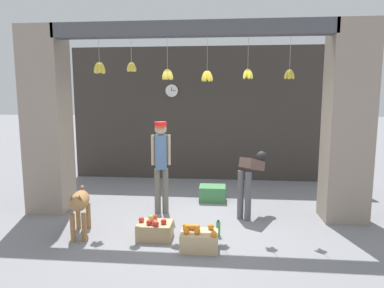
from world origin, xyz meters
TOP-DOWN VIEW (x-y plane):
  - ground_plane at (0.00, 0.00)m, footprint 60.00×60.00m
  - shop_back_wall at (0.00, 2.96)m, footprint 6.50×0.12m
  - shop_pillar_left at (-2.60, 0.30)m, footprint 0.70×0.60m
  - shop_pillar_right at (2.60, 0.30)m, footprint 0.70×0.60m
  - storefront_awning at (-0.02, 0.12)m, footprint 4.60×0.27m
  - dog at (-1.57, -0.80)m, footprint 0.43×0.95m
  - shopkeeper at (-0.54, 0.31)m, footprint 0.34×0.28m
  - worker_stooping at (1.04, 0.33)m, footprint 0.55×0.78m
  - fruit_crate_oranges at (0.24, -1.10)m, footprint 0.51×0.36m
  - fruit_crate_apples at (-0.44, -0.79)m, footprint 0.50×0.39m
  - produce_box_green at (0.35, 1.13)m, footprint 0.52×0.40m
  - water_bottle at (0.50, -0.62)m, footprint 0.07×0.07m
  - wall_clock at (-0.73, 2.88)m, footprint 0.33×0.03m

SIDE VIEW (x-z plane):
  - ground_plane at x=0.00m, z-range 0.00..0.00m
  - water_bottle at x=0.50m, z-range -0.01..0.24m
  - fruit_crate_apples at x=-0.44m, z-range -0.02..0.29m
  - fruit_crate_oranges at x=0.24m, z-range -0.02..0.30m
  - produce_box_green at x=0.35m, z-range 0.00..0.30m
  - dog at x=-1.57m, z-range 0.14..0.87m
  - worker_stooping at x=1.04m, z-range 0.18..1.28m
  - shopkeeper at x=-0.54m, z-range 0.15..1.80m
  - shop_back_wall at x=0.00m, z-range 0.00..3.29m
  - shop_pillar_left at x=-2.60m, z-range 0.00..3.29m
  - shop_pillar_right at x=2.60m, z-range 0.00..3.29m
  - wall_clock at x=-0.73m, z-range 2.06..2.38m
  - storefront_awning at x=-0.02m, z-range 2.62..3.59m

